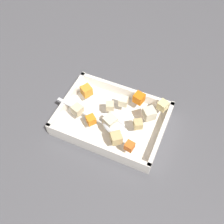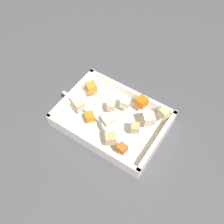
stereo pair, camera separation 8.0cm
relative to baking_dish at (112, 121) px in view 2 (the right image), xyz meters
The scene contains 15 objects.
ground_plane 0.02m from the baking_dish, ahead, with size 4.00×4.00×0.00m, color #4C4C51.
baking_dish is the anchor object (origin of this frame).
carrot_chunk_corner_nw 0.11m from the baking_dish, 54.26° to the left, with size 0.03×0.03×0.03m, color orange.
carrot_chunk_far_right 0.12m from the baking_dish, 159.18° to the left, with size 0.03×0.03×0.03m, color orange.
carrot_chunk_heap_side 0.08m from the baking_dish, 130.79° to the right, with size 0.02×0.02×0.02m, color orange.
carrot_chunk_near_spoon 0.13m from the baking_dish, 43.84° to the right, with size 0.02×0.02×0.02m, color orange.
potato_chunk_corner_ne 0.05m from the baking_dish, 130.48° to the left, with size 0.02×0.02×0.02m, color beige.
potato_chunk_under_handle 0.10m from the baking_dish, ahead, with size 0.02×0.02×0.02m, color tan.
potato_chunk_near_right 0.11m from the baking_dish, 59.06° to the right, with size 0.03×0.03×0.03m, color tan.
potato_chunk_front_center 0.16m from the baking_dish, 31.64° to the left, with size 0.03×0.03×0.03m, color #E0CC89.
potato_chunk_corner_se 0.07m from the baking_dish, 74.97° to the left, with size 0.03×0.03×0.03m, color beige.
potato_chunk_center 0.12m from the baking_dish, 159.49° to the right, with size 0.03×0.03×0.03m, color beige.
parsnip_chunk_heap_top 0.07m from the baking_dish, 74.47° to the right, with size 0.03×0.03×0.03m, color beige.
parsnip_chunk_corner_sw 0.12m from the baking_dish, 18.35° to the left, with size 0.03×0.03×0.03m, color beige.
serving_spoon 0.06m from the baking_dish, 72.77° to the right, with size 0.24×0.06×0.02m.
Camera 2 is at (0.24, -0.39, 0.71)m, focal length 42.92 mm.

